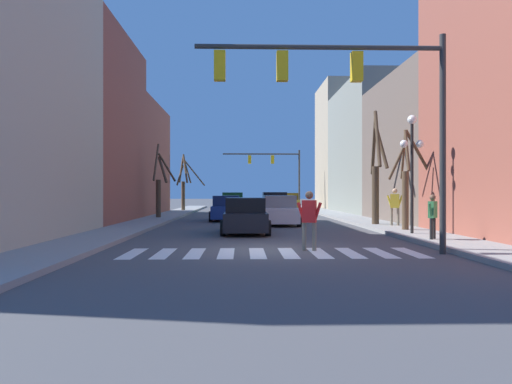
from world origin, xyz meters
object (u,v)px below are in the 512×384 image
object	(u,v)px
car_parked_right_far	(274,205)
street_tree_left_near	(184,183)
street_tree_right_near	(376,173)
street_lamp_right_corner	(412,150)
car_at_intersection	(233,203)
car_parked_left_far	(289,202)
car_driving_toward_lane	(226,209)
street_tree_left_mid	(407,182)
street_tree_left_far	(160,187)
pedestrian_crossing_street	(433,213)
car_parked_left_mid	(245,217)
traffic_signal_near	(351,90)
traffic_signal_far	(276,166)
car_driving_away_lane	(279,211)
pedestrian_near_right_corner	(309,215)
pedestrian_waiting_at_curb	(395,203)

from	to	relation	value
car_parked_right_far	street_tree_left_near	size ratio (longest dim) A/B	0.86
car_parked_right_far	street_tree_right_near	world-z (taller)	street_tree_right_near
street_lamp_right_corner	street_tree_left_near	size ratio (longest dim) A/B	0.92
street_lamp_right_corner	car_at_intersection	size ratio (longest dim) A/B	1.01
car_at_intersection	car_parked_left_far	distance (m)	8.54
car_driving_toward_lane	street_tree_left_mid	distance (m)	12.57
car_parked_right_far	car_parked_left_far	distance (m)	14.66
street_tree_left_far	street_tree_left_near	distance (m)	13.06
car_at_intersection	pedestrian_crossing_street	distance (m)	28.67
car_at_intersection	car_parked_left_mid	xyz separation A→B (m)	(0.96, -23.26, -0.09)
car_parked_right_far	car_parked_left_mid	bearing A→B (deg)	171.61
car_at_intersection	car_parked_left_mid	world-z (taller)	car_at_intersection
traffic_signal_near	street_lamp_right_corner	xyz separation A→B (m)	(3.62, 5.38, -1.26)
traffic_signal_far	car_driving_away_lane	world-z (taller)	traffic_signal_far
car_parked_left_far	car_driving_toward_lane	bearing A→B (deg)	163.88
car_parked_left_far	pedestrian_near_right_corner	xyz separation A→B (m)	(-2.82, -36.07, 0.27)
car_parked_right_far	street_tree_left_near	distance (m)	11.76
street_tree_left_mid	street_tree_left_far	xyz separation A→B (m)	(-12.50, 10.87, -0.09)
street_tree_left_near	traffic_signal_far	bearing A→B (deg)	26.54
pedestrian_crossing_street	street_tree_left_far	world-z (taller)	street_tree_left_far
car_parked_left_mid	street_tree_left_far	size ratio (longest dim) A/B	0.93
street_tree_left_far	street_tree_left_mid	bearing A→B (deg)	-41.00
car_at_intersection	car_parked_left_far	size ratio (longest dim) A/B	1.00
street_tree_left_far	street_tree_left_near	bearing A→B (deg)	89.66
traffic_signal_far	street_tree_right_near	world-z (taller)	traffic_signal_far
car_parked_left_far	car_parked_right_far	bearing A→B (deg)	170.29
pedestrian_near_right_corner	street_tree_right_near	xyz separation A→B (m)	(4.81, 10.18, 1.71)
pedestrian_waiting_at_curb	street_tree_left_mid	distance (m)	2.84
traffic_signal_near	car_parked_left_mid	bearing A→B (deg)	111.94
street_tree_right_near	traffic_signal_far	bearing A→B (deg)	97.93
car_parked_left_far	pedestrian_waiting_at_curb	distance (m)	27.08
car_driving_toward_lane	car_driving_away_lane	bearing A→B (deg)	35.76
traffic_signal_near	pedestrian_near_right_corner	bearing A→B (deg)	139.28
traffic_signal_near	street_tree_left_near	xyz separation A→B (m)	(-8.34, 31.29, -2.05)
car_parked_left_mid	car_driving_away_lane	bearing A→B (deg)	160.72
street_lamp_right_corner	car_parked_left_mid	size ratio (longest dim) A/B	1.05
traffic_signal_far	street_lamp_right_corner	distance (m)	30.44
street_lamp_right_corner	pedestrian_crossing_street	xyz separation A→B (m)	(-0.14, -2.48, -2.38)
pedestrian_near_right_corner	street_tree_left_mid	world-z (taller)	street_tree_left_mid
pedestrian_waiting_at_curb	street_tree_left_near	distance (m)	24.81
car_driving_away_lane	street_tree_left_near	xyz separation A→B (m)	(-7.26, 18.59, 1.90)
street_tree_left_near	traffic_signal_near	bearing A→B (deg)	-75.07
car_at_intersection	car_parked_left_mid	size ratio (longest dim) A/B	1.04
car_at_intersection	car_parked_right_far	size ratio (longest dim) A/B	1.05
street_lamp_right_corner	car_driving_away_lane	xyz separation A→B (m)	(-4.70, 7.33, -2.69)
street_tree_left_mid	car_driving_away_lane	bearing A→B (deg)	134.10
traffic_signal_near	car_parked_left_far	xyz separation A→B (m)	(1.76, 36.98, -3.90)
car_parked_left_mid	pedestrian_waiting_at_curb	world-z (taller)	pedestrian_waiting_at_curb
pedestrian_waiting_at_curb	street_tree_left_mid	bearing A→B (deg)	-76.19
pedestrian_crossing_street	street_tree_left_mid	distance (m)	4.66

